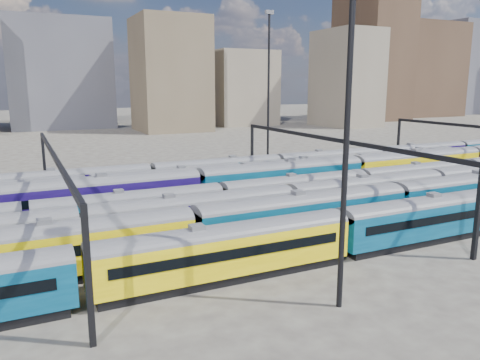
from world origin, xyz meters
name	(u,v)px	position (x,y,z in m)	size (l,w,h in m)	color
ground	(253,214)	(0.00, 0.00, 0.00)	(500.00, 500.00, 0.00)	#3E3A35
rake_0	(226,246)	(-9.83, -15.00, 2.60)	(100.49, 2.94, 4.95)	black
rake_1	(193,226)	(-10.60, -10.00, 2.77)	(128.39, 3.13, 5.28)	black
rake_2	(367,190)	(11.61, -5.00, 2.59)	(99.92, 2.93, 4.92)	black
rake_3	(296,188)	(5.57, 0.00, 2.42)	(93.58, 2.74, 4.60)	black
rake_4	(198,183)	(-4.56, 5.00, 2.91)	(134.68, 3.28, 5.54)	black
rake_5	(170,180)	(-6.36, 10.00, 2.47)	(95.72, 2.81, 4.71)	black
rake_6	(278,164)	(11.78, 15.00, 2.46)	(114.49, 2.79, 4.69)	black
gantry_1	(55,167)	(-20.00, 0.00, 6.79)	(0.35, 40.35, 8.03)	black
gantry_2	(330,148)	(10.00, 0.00, 6.79)	(0.35, 40.35, 8.03)	black
mast_2	(349,85)	(-5.00, -22.00, 13.97)	(1.40, 0.50, 25.60)	black
mast_3	(269,85)	(15.00, 24.00, 13.97)	(1.40, 0.50, 25.60)	black
skyline	(368,67)	(104.75, 105.73, 20.83)	(399.22, 60.48, 50.03)	#665B4C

